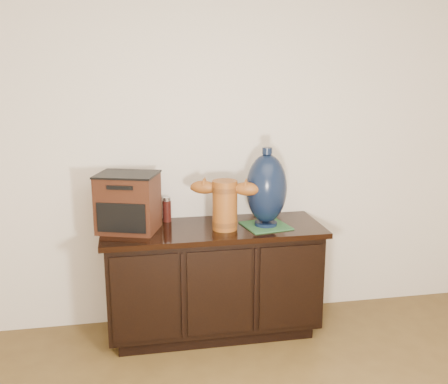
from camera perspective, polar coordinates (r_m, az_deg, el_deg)
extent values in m
plane|color=white|center=(3.62, -2.00, 5.69)|extent=(4.50, 0.00, 4.50)
cube|color=black|center=(3.75, -1.19, -14.33)|extent=(1.29, 0.45, 0.08)
cube|color=black|center=(3.60, -1.22, -9.25)|extent=(1.40, 0.50, 0.64)
cube|color=black|center=(3.48, -1.25, -4.12)|extent=(1.46, 0.56, 0.03)
cube|color=black|center=(3.32, -8.59, -11.40)|extent=(0.41, 0.01, 0.56)
cube|color=black|center=(3.37, -0.49, -10.91)|extent=(0.41, 0.01, 0.56)
cube|color=black|center=(3.47, 7.24, -10.23)|extent=(0.41, 0.01, 0.56)
cylinder|color=#98531B|center=(3.39, 0.09, -1.45)|extent=(0.21, 0.21, 0.32)
cylinder|color=#3F1D0C|center=(3.42, 0.09, -3.37)|extent=(0.21, 0.21, 0.03)
cylinder|color=#3F1D0C|center=(3.36, 0.09, 0.34)|extent=(0.21, 0.21, 0.03)
ellipsoid|color=#98531B|center=(3.39, -2.26, 0.52)|extent=(0.19, 0.14, 0.09)
ellipsoid|color=#98531B|center=(3.34, 2.47, 0.33)|extent=(0.19, 0.14, 0.09)
cube|color=#37190D|center=(3.42, -10.38, -1.20)|extent=(0.44, 0.39, 0.36)
cube|color=black|center=(3.30, -11.14, -2.81)|extent=(0.30, 0.11, 0.19)
cube|color=black|center=(3.38, -10.51, 1.90)|extent=(0.45, 0.40, 0.01)
cube|color=#295C31|center=(3.50, 4.57, -3.67)|extent=(0.33, 0.33, 0.01)
cylinder|color=black|center=(3.50, 4.57, -3.43)|extent=(0.15, 0.15, 0.02)
ellipsoid|color=black|center=(3.44, 4.65, 0.38)|extent=(0.31, 0.31, 0.46)
cylinder|color=black|center=(3.39, 4.73, 4.49)|extent=(0.06, 0.06, 0.04)
cylinder|color=#4F130D|center=(3.60, -6.23, -2.07)|extent=(0.06, 0.06, 0.15)
cylinder|color=silver|center=(3.58, -6.27, -0.75)|extent=(0.05, 0.05, 0.02)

